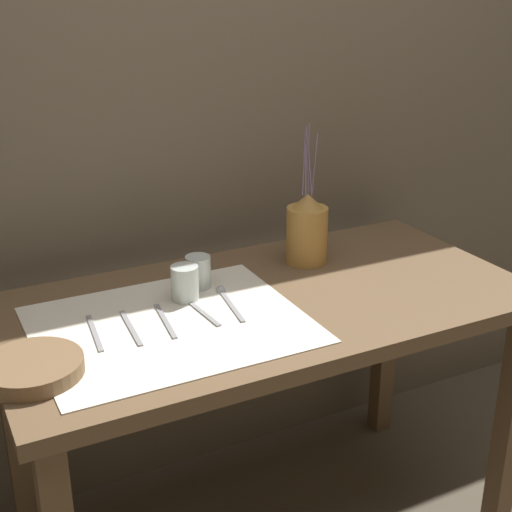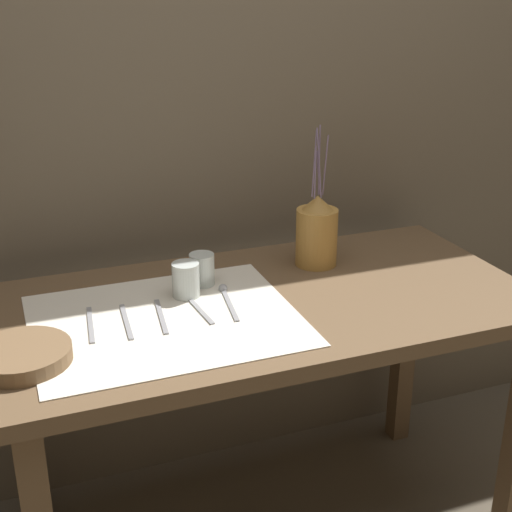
{
  "view_description": "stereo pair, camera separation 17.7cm",
  "coord_description": "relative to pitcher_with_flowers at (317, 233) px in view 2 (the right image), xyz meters",
  "views": [
    {
      "loc": [
        -0.78,
        -1.47,
        1.55
      ],
      "look_at": [
        -0.03,
        0.0,
        0.89
      ],
      "focal_mm": 50.0,
      "sensor_mm": 36.0,
      "label": 1
    },
    {
      "loc": [
        -0.62,
        -1.54,
        1.55
      ],
      "look_at": [
        -0.03,
        0.0,
        0.89
      ],
      "focal_mm": 50.0,
      "sensor_mm": 36.0,
      "label": 2
    }
  ],
  "objects": [
    {
      "name": "stone_wall_back",
      "position": [
        -0.22,
        0.3,
        0.33
      ],
      "size": [
        7.0,
        0.06,
        2.4
      ],
      "color": "#6B5E4C",
      "rests_on": "ground_plane"
    },
    {
      "name": "wooden_table",
      "position": [
        -0.22,
        -0.16,
        -0.2
      ],
      "size": [
        1.37,
        0.7,
        0.77
      ],
      "color": "brown",
      "rests_on": "ground_plane"
    },
    {
      "name": "linen_cloth",
      "position": [
        -0.49,
        -0.2,
        -0.09
      ],
      "size": [
        0.63,
        0.52,
        0.0
      ],
      "color": "silver",
      "rests_on": "wooden_table"
    },
    {
      "name": "pitcher_with_flowers",
      "position": [
        0.0,
        0.0,
        0.0
      ],
      "size": [
        0.12,
        0.12,
        0.4
      ],
      "color": "#B7843D",
      "rests_on": "wooden_table"
    },
    {
      "name": "wooden_bowl",
      "position": [
        -0.83,
        -0.29,
        -0.08
      ],
      "size": [
        0.21,
        0.21,
        0.04
      ],
      "color": "brown",
      "rests_on": "wooden_table"
    },
    {
      "name": "glass_tumbler_near",
      "position": [
        -0.41,
        -0.08,
        -0.05
      ],
      "size": [
        0.07,
        0.07,
        0.09
      ],
      "color": "silver",
      "rests_on": "wooden_table"
    },
    {
      "name": "glass_tumbler_far",
      "position": [
        -0.35,
        -0.03,
        -0.05
      ],
      "size": [
        0.07,
        0.07,
        0.09
      ],
      "color": "silver",
      "rests_on": "wooden_table"
    },
    {
      "name": "knife_center",
      "position": [
        -0.66,
        -0.17,
        -0.09
      ],
      "size": [
        0.03,
        0.19,
        0.0
      ],
      "color": "#939399",
      "rests_on": "wooden_table"
    },
    {
      "name": "fork_inner",
      "position": [
        -0.58,
        -0.18,
        -0.09
      ],
      "size": [
        0.03,
        0.19,
        0.0
      ],
      "color": "#939399",
      "rests_on": "wooden_table"
    },
    {
      "name": "fork_outer",
      "position": [
        -0.5,
        -0.18,
        -0.09
      ],
      "size": [
        0.03,
        0.19,
        0.0
      ],
      "color": "#939399",
      "rests_on": "wooden_table"
    },
    {
      "name": "spoon_outer",
      "position": [
        -0.41,
        -0.11,
        -0.09
      ],
      "size": [
        0.03,
        0.2,
        0.02
      ],
      "color": "#939399",
      "rests_on": "wooden_table"
    },
    {
      "name": "spoon_inner",
      "position": [
        -0.31,
        -0.12,
        -0.09
      ],
      "size": [
        0.04,
        0.2,
        0.02
      ],
      "color": "#939399",
      "rests_on": "wooden_table"
    }
  ]
}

